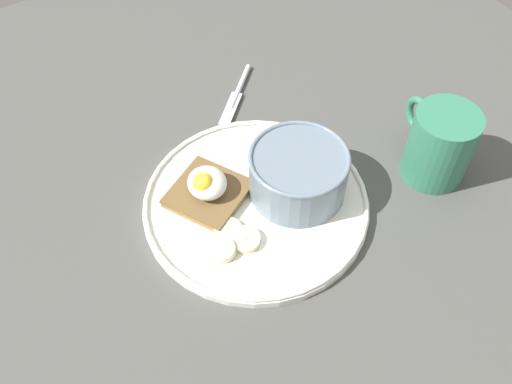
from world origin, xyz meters
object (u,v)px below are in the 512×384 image
at_px(banana_slice_front, 222,250).
at_px(coffee_mug, 439,144).
at_px(banana_slice_left, 228,230).
at_px(knife, 237,94).
at_px(oatmeal_bowl, 298,173).
at_px(poached_egg, 206,183).
at_px(banana_slice_back, 245,240).
at_px(toast_slice, 208,193).

xyz_separation_m(banana_slice_front, coffee_mug, (0.03, 0.30, 0.04)).
distance_m(banana_slice_front, banana_slice_left, 0.03).
bearing_deg(coffee_mug, knife, -151.89).
height_order(oatmeal_bowl, banana_slice_left, oatmeal_bowl).
xyz_separation_m(poached_egg, knife, (-0.15, 0.13, -0.03)).
bearing_deg(coffee_mug, banana_slice_left, -100.95).
relative_size(banana_slice_left, coffee_mug, 0.38).
relative_size(banana_slice_left, banana_slice_back, 0.91).
distance_m(poached_egg, banana_slice_left, 0.06).
xyz_separation_m(banana_slice_back, knife, (-0.23, 0.13, -0.01)).
height_order(oatmeal_bowl, knife, oatmeal_bowl).
xyz_separation_m(oatmeal_bowl, coffee_mug, (0.06, 0.17, 0.01)).
bearing_deg(poached_egg, banana_slice_front, -18.25).
relative_size(toast_slice, banana_slice_back, 2.37).
bearing_deg(toast_slice, banana_slice_left, -7.12).
relative_size(banana_slice_front, banana_slice_left, 0.89).
bearing_deg(banana_slice_back, knife, 150.65).
height_order(toast_slice, banana_slice_left, toast_slice).
height_order(banana_slice_front, banana_slice_back, banana_slice_front).
relative_size(oatmeal_bowl, knife, 1.15).
bearing_deg(oatmeal_bowl, banana_slice_left, -85.53).
relative_size(toast_slice, coffee_mug, 0.99).
distance_m(toast_slice, poached_egg, 0.02).
relative_size(poached_egg, banana_slice_back, 1.02).
bearing_deg(banana_slice_left, banana_slice_back, 24.04).
bearing_deg(banana_slice_left, poached_egg, 174.04).
bearing_deg(poached_egg, knife, 138.00).
distance_m(banana_slice_back, coffee_mug, 0.27).
xyz_separation_m(toast_slice, knife, (-0.15, 0.13, -0.01)).
distance_m(poached_egg, coffee_mug, 0.30).
relative_size(toast_slice, knife, 1.10).
height_order(banana_slice_back, knife, banana_slice_back).
bearing_deg(banana_slice_front, banana_slice_back, 86.82).
xyz_separation_m(banana_slice_front, banana_slice_back, (0.00, 0.03, -0.00)).
bearing_deg(banana_slice_left, knife, 145.97).
height_order(oatmeal_bowl, poached_egg, oatmeal_bowl).
bearing_deg(oatmeal_bowl, banana_slice_front, -76.79).
relative_size(coffee_mug, knife, 1.11).
relative_size(poached_egg, banana_slice_left, 1.13).
height_order(poached_egg, knife, poached_egg).
bearing_deg(oatmeal_bowl, poached_egg, -116.57).
distance_m(toast_slice, banana_slice_front, 0.09).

